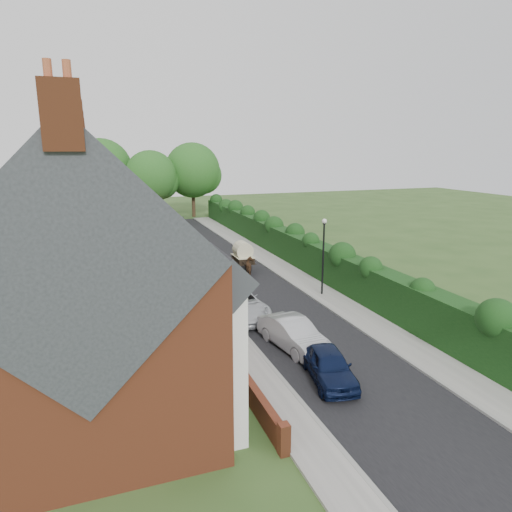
{
  "coord_description": "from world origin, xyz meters",
  "views": [
    {
      "loc": [
        -10.5,
        -21.69,
        9.59
      ],
      "look_at": [
        -0.0,
        7.48,
        2.2
      ],
      "focal_mm": 32.0,
      "sensor_mm": 36.0,
      "label": 1
    }
  ],
  "objects_px": {
    "lamppost": "(323,247)",
    "car_navy": "(329,365)",
    "car_red": "(181,242)",
    "horse": "(250,267)",
    "car_silver_a": "(293,334)",
    "car_grey": "(175,226)",
    "car_silver_b": "(238,303)",
    "car_green": "(209,262)",
    "car_beige": "(179,231)",
    "horse_cart": "(243,254)",
    "car_white": "(206,269)",
    "car_black": "(166,217)"
  },
  "relations": [
    {
      "from": "car_navy",
      "to": "horse",
      "type": "bearing_deg",
      "value": 93.1
    },
    {
      "from": "car_navy",
      "to": "horse_cart",
      "type": "bearing_deg",
      "value": 93.83
    },
    {
      "from": "horse_cart",
      "to": "car_green",
      "type": "bearing_deg",
      "value": 166.2
    },
    {
      "from": "car_silver_b",
      "to": "car_navy",
      "type": "bearing_deg",
      "value": -83.82
    },
    {
      "from": "car_white",
      "to": "car_black",
      "type": "distance_m",
      "value": 27.5
    },
    {
      "from": "car_navy",
      "to": "car_white",
      "type": "height_order",
      "value": "car_white"
    },
    {
      "from": "car_navy",
      "to": "car_silver_b",
      "type": "distance_m",
      "value": 8.6
    },
    {
      "from": "lamppost",
      "to": "car_navy",
      "type": "height_order",
      "value": "lamppost"
    },
    {
      "from": "car_silver_b",
      "to": "car_grey",
      "type": "distance_m",
      "value": 27.83
    },
    {
      "from": "car_silver_b",
      "to": "car_red",
      "type": "bearing_deg",
      "value": 86.74
    },
    {
      "from": "lamppost",
      "to": "car_white",
      "type": "bearing_deg",
      "value": 135.24
    },
    {
      "from": "car_green",
      "to": "horse_cart",
      "type": "height_order",
      "value": "horse_cart"
    },
    {
      "from": "car_white",
      "to": "car_red",
      "type": "height_order",
      "value": "car_white"
    },
    {
      "from": "car_navy",
      "to": "lamppost",
      "type": "bearing_deg",
      "value": 74.16
    },
    {
      "from": "car_red",
      "to": "horse",
      "type": "relative_size",
      "value": 2.79
    },
    {
      "from": "car_beige",
      "to": "horse_cart",
      "type": "bearing_deg",
      "value": -66.63
    },
    {
      "from": "car_grey",
      "to": "horse",
      "type": "height_order",
      "value": "car_grey"
    },
    {
      "from": "car_grey",
      "to": "horse",
      "type": "xyz_separation_m",
      "value": [
        2.25,
        -19.93,
        -0.08
      ]
    },
    {
      "from": "lamppost",
      "to": "car_silver_a",
      "type": "xyz_separation_m",
      "value": [
        -5.18,
        -6.83,
        -2.55
      ]
    },
    {
      "from": "car_green",
      "to": "car_silver_a",
      "type": "bearing_deg",
      "value": -78.38
    },
    {
      "from": "car_grey",
      "to": "horse_cart",
      "type": "bearing_deg",
      "value": -69.15
    },
    {
      "from": "car_navy",
      "to": "car_black",
      "type": "relative_size",
      "value": 0.95
    },
    {
      "from": "car_white",
      "to": "car_green",
      "type": "xyz_separation_m",
      "value": [
        0.8,
        2.28,
        -0.06
      ]
    },
    {
      "from": "car_navy",
      "to": "car_beige",
      "type": "distance_m",
      "value": 33.24
    },
    {
      "from": "car_silver_a",
      "to": "car_silver_b",
      "type": "relative_size",
      "value": 0.81
    },
    {
      "from": "car_beige",
      "to": "car_red",
      "type": "bearing_deg",
      "value": -84.66
    },
    {
      "from": "lamppost",
      "to": "horse",
      "type": "distance_m",
      "value": 7.3
    },
    {
      "from": "lamppost",
      "to": "horse",
      "type": "relative_size",
      "value": 3.13
    },
    {
      "from": "lamppost",
      "to": "car_silver_b",
      "type": "distance_m",
      "value": 7.09
    },
    {
      "from": "car_silver_a",
      "to": "car_grey",
      "type": "relative_size",
      "value": 0.84
    },
    {
      "from": "car_red",
      "to": "car_beige",
      "type": "distance_m",
      "value": 6.08
    },
    {
      "from": "car_white",
      "to": "car_grey",
      "type": "height_order",
      "value": "car_white"
    },
    {
      "from": "car_beige",
      "to": "car_black",
      "type": "relative_size",
      "value": 1.19
    },
    {
      "from": "horse",
      "to": "car_black",
      "type": "bearing_deg",
      "value": -76.25
    },
    {
      "from": "lamppost",
      "to": "car_silver_a",
      "type": "height_order",
      "value": "lamppost"
    },
    {
      "from": "car_white",
      "to": "horse",
      "type": "height_order",
      "value": "car_white"
    },
    {
      "from": "car_navy",
      "to": "car_white",
      "type": "bearing_deg",
      "value": 105.1
    },
    {
      "from": "horse",
      "to": "lamppost",
      "type": "bearing_deg",
      "value": 124.75
    },
    {
      "from": "car_green",
      "to": "car_grey",
      "type": "bearing_deg",
      "value": 98.8
    },
    {
      "from": "car_silver_b",
      "to": "car_silver_a",
      "type": "bearing_deg",
      "value": -79.29
    },
    {
      "from": "lamppost",
      "to": "car_silver_a",
      "type": "distance_m",
      "value": 8.95
    },
    {
      "from": "car_green",
      "to": "car_silver_b",
      "type": "bearing_deg",
      "value": -84.43
    },
    {
      "from": "car_grey",
      "to": "car_black",
      "type": "height_order",
      "value": "car_grey"
    },
    {
      "from": "car_navy",
      "to": "car_black",
      "type": "xyz_separation_m",
      "value": [
        0.07,
        43.99,
        0.04
      ]
    },
    {
      "from": "car_navy",
      "to": "car_red",
      "type": "distance_m",
      "value": 27.27
    },
    {
      "from": "car_navy",
      "to": "car_white",
      "type": "distance_m",
      "value": 16.57
    },
    {
      "from": "car_green",
      "to": "car_red",
      "type": "relative_size",
      "value": 0.93
    },
    {
      "from": "car_red",
      "to": "car_beige",
      "type": "bearing_deg",
      "value": 83.44
    },
    {
      "from": "lamppost",
      "to": "car_navy",
      "type": "relative_size",
      "value": 1.27
    },
    {
      "from": "lamppost",
      "to": "car_white",
      "type": "height_order",
      "value": "lamppost"
    }
  ]
}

